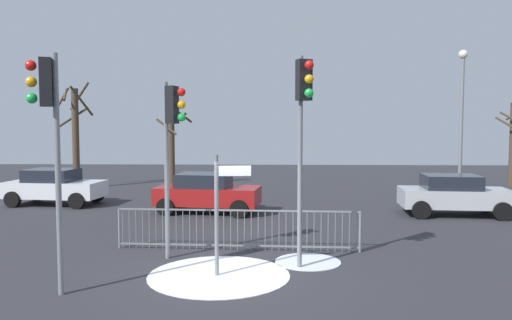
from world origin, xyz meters
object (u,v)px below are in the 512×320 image
Objects in this scene: traffic_light_mid_left at (48,119)px; direction_sign_post at (220,208)px; traffic_light_foreground_right at (172,130)px; car_red_mid at (207,192)px; bare_tree_right at (172,141)px; traffic_light_rear_left at (303,114)px; bare_tree_left at (75,133)px; street_lamp at (462,110)px; car_silver_trailing at (454,194)px; car_white_far at (55,186)px.

direction_sign_post is (3.08, 1.34, -1.89)m from traffic_light_mid_left.
traffic_light_foreground_right reaches higher than car_red_mid.
car_red_mid is 8.46m from bare_tree_right.
traffic_light_rear_left reaches higher than traffic_light_foreground_right.
bare_tree_left is at bearing -1.41° from traffic_light_mid_left.
traffic_light_rear_left is 11.79m from street_lamp.
car_red_mid is at bearing -177.24° from car_silver_trailing.
bare_tree_right is at bearing 65.36° from car_white_far.
car_white_far is 16.94m from street_lamp.
bare_tree_left is at bearing -75.58° from traffic_light_rear_left.
traffic_light_rear_left is 5.24m from traffic_light_mid_left.
bare_tree_right is at bearing -91.35° from traffic_light_rear_left.
car_red_mid is at bearing -89.71° from traffic_light_rear_left.
car_red_mid is (-3.10, 7.16, -2.75)m from traffic_light_rear_left.
car_red_mid is at bearing -165.27° from traffic_light_foreground_right.
traffic_light_rear_left is at bearing -58.91° from car_red_mid.
street_lamp reaches higher than bare_tree_left.
bare_tree_right is (-11.86, 8.08, 1.65)m from car_silver_trailing.
bare_tree_left is 1.20× the size of bare_tree_right.
car_silver_trailing is 14.44m from bare_tree_right.
street_lamp is at bearing -14.38° from bare_tree_left.
car_silver_trailing is 0.71× the size of bare_tree_left.
street_lamp is (1.17, 2.56, 3.12)m from car_silver_trailing.
direction_sign_post is at bearing -131.50° from car_silver_trailing.
car_silver_trailing is 4.20m from street_lamp.
traffic_light_foreground_right is 1.10× the size of car_silver_trailing.
traffic_light_rear_left is at bearing 90.58° from traffic_light_foreground_right.
bare_tree_left is (-10.74, 14.00, -0.65)m from traffic_light_rear_left.
direction_sign_post is at bearing -75.01° from bare_tree_right.
traffic_light_foreground_right is 3.22m from traffic_light_rear_left.
traffic_light_rear_left reaches higher than direction_sign_post.
car_silver_trailing is at bearing -153.67° from traffic_light_rear_left.
street_lamp is at bearing -22.96° from bare_tree_right.
street_lamp reaches higher than traffic_light_rear_left.
car_white_far is (-6.47, 8.02, -2.39)m from traffic_light_foreground_right.
traffic_light_rear_left is 9.47m from car_silver_trailing.
direction_sign_post is (-1.81, -0.54, -2.03)m from traffic_light_rear_left.
traffic_light_rear_left reaches higher than car_red_mid.
street_lamp is (7.06, 9.44, 0.37)m from traffic_light_rear_left.
traffic_light_mid_left is at bearing -162.66° from direction_sign_post.
street_lamp reaches higher than traffic_light_foreground_right.
direction_sign_post is at bearing -72.84° from car_red_mid.
traffic_light_mid_left is 0.73× the size of street_lamp.
bare_tree_right is (4.78, 0.96, -0.46)m from bare_tree_left.
traffic_light_foreground_right reaches higher than car_white_far.
bare_tree_right reaches higher than direction_sign_post.
street_lamp reaches higher than bare_tree_right.
traffic_light_foreground_right is 0.78× the size of bare_tree_left.
bare_tree_right reaches higher than car_red_mid.
traffic_light_mid_left is 14.14m from car_silver_trailing.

